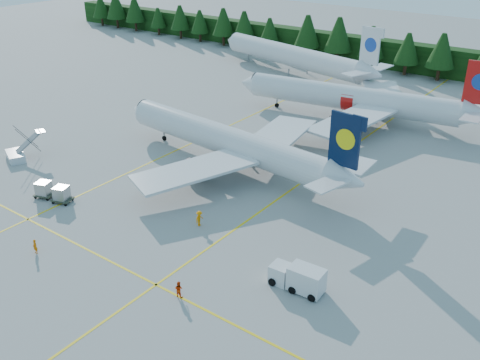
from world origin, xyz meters
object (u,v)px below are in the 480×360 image
Objects in this scene: airliner_navy at (221,139)px; airliner_red at (346,98)px; airstairs at (18,154)px; service_truck at (297,277)px.

airliner_red reaches higher than airliner_navy.
airstairs is (-29.15, -42.44, -2.80)m from airliner_red.
airstairs is at bearing 175.08° from service_truck.
service_truck is at bearing -77.14° from airliner_red.
airliner_navy is 0.97× the size of airliner_red.
airstairs is (-23.67, -16.01, -2.70)m from airliner_navy.
airstairs is at bearing -132.92° from airliner_red.
airliner_red is at bearing 78.95° from airstairs.
airliner_navy is 7.67× the size of service_truck.
service_truck is at bearing 21.32° from airstairs.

